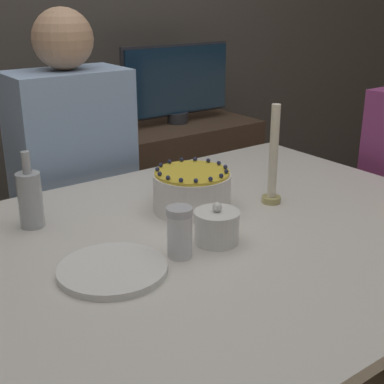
% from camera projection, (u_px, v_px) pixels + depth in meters
% --- Properties ---
extents(dining_table, '(1.45, 1.10, 0.73)m').
position_uv_depth(dining_table, '(214.00, 267.00, 1.38)').
color(dining_table, beige).
rests_on(dining_table, ground_plane).
extents(cake, '(0.21, 0.21, 0.12)m').
position_uv_depth(cake, '(192.00, 191.00, 1.48)').
color(cake, white).
rests_on(cake, dining_table).
extents(sugar_bowl, '(0.11, 0.11, 0.10)m').
position_uv_depth(sugar_bowl, '(217.00, 226.00, 1.29)').
color(sugar_bowl, white).
rests_on(sugar_bowl, dining_table).
extents(sugar_shaker, '(0.06, 0.06, 0.12)m').
position_uv_depth(sugar_shaker, '(180.00, 232.00, 1.21)').
color(sugar_shaker, white).
rests_on(sugar_shaker, dining_table).
extents(plate_stack, '(0.24, 0.24, 0.02)m').
position_uv_depth(plate_stack, '(113.00, 270.00, 1.15)').
color(plate_stack, white).
rests_on(plate_stack, dining_table).
extents(candle, '(0.05, 0.05, 0.29)m').
position_uv_depth(candle, '(273.00, 164.00, 1.51)').
color(candle, tan).
rests_on(candle, dining_table).
extents(bottle, '(0.06, 0.06, 0.20)m').
position_uv_depth(bottle, '(30.00, 198.00, 1.36)').
color(bottle, '#B2B7BC').
rests_on(bottle, dining_table).
extents(person_man_blue_shirt, '(0.40, 0.34, 1.26)m').
position_uv_depth(person_man_blue_shirt, '(77.00, 212.00, 1.95)').
color(person_man_blue_shirt, '#473D33').
rests_on(person_man_blue_shirt, ground_plane).
extents(side_cabinet, '(0.74, 0.46, 0.71)m').
position_uv_depth(side_cabinet, '(178.00, 192.00, 2.70)').
color(side_cabinet, '#4C3828').
rests_on(side_cabinet, ground_plane).
extents(tv_monitor, '(0.59, 0.10, 0.37)m').
position_uv_depth(tv_monitor, '(177.00, 82.00, 2.51)').
color(tv_monitor, '#2D2D33').
rests_on(tv_monitor, side_cabinet).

